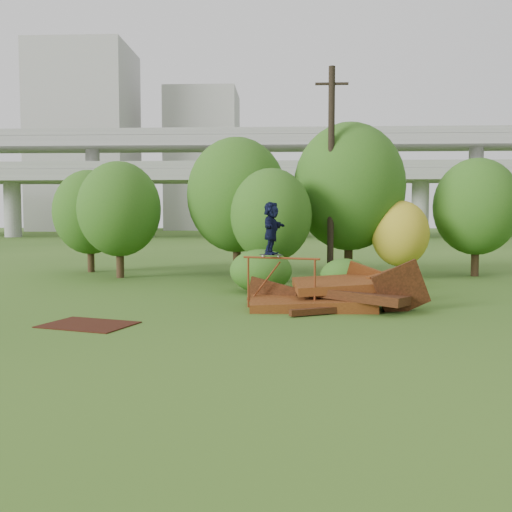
{
  "coord_description": "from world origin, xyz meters",
  "views": [
    {
      "loc": [
        -0.05,
        -15.02,
        2.79
      ],
      "look_at": [
        -0.8,
        2.0,
        1.6
      ],
      "focal_mm": 40.0,
      "sensor_mm": 36.0,
      "label": 1
    }
  ],
  "objects_px": {
    "scrap_pile": "(331,296)",
    "flat_plate": "(88,325)",
    "skater": "(271,228)",
    "utility_pole": "(331,173)"
  },
  "relations": [
    {
      "from": "skater",
      "to": "utility_pole",
      "type": "relative_size",
      "value": 0.17
    },
    {
      "from": "skater",
      "to": "flat_plate",
      "type": "distance_m",
      "value": 5.94
    },
    {
      "from": "scrap_pile",
      "to": "skater",
      "type": "bearing_deg",
      "value": -173.28
    },
    {
      "from": "scrap_pile",
      "to": "utility_pole",
      "type": "bearing_deg",
      "value": 85.24
    },
    {
      "from": "skater",
      "to": "utility_pole",
      "type": "bearing_deg",
      "value": -2.23
    },
    {
      "from": "skater",
      "to": "flat_plate",
      "type": "bearing_deg",
      "value": 136.56
    },
    {
      "from": "skater",
      "to": "utility_pole",
      "type": "distance_m",
      "value": 8.27
    },
    {
      "from": "skater",
      "to": "flat_plate",
      "type": "relative_size",
      "value": 0.72
    },
    {
      "from": "scrap_pile",
      "to": "flat_plate",
      "type": "xyz_separation_m",
      "value": [
        -6.45,
        -3.02,
        -0.35
      ]
    },
    {
      "from": "scrap_pile",
      "to": "flat_plate",
      "type": "distance_m",
      "value": 7.13
    }
  ]
}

